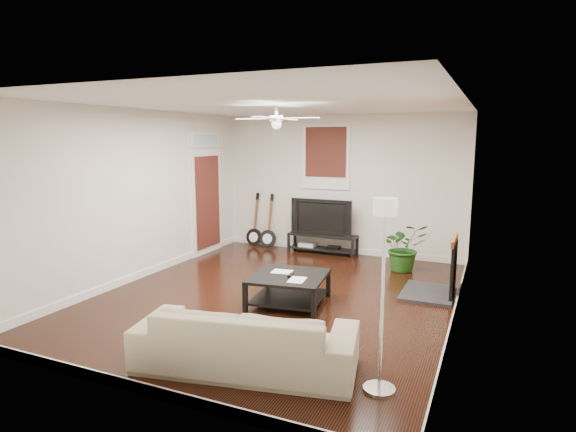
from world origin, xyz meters
name	(u,v)px	position (x,y,z in m)	size (l,w,h in m)	color
room	(277,203)	(0.00, 0.00, 1.40)	(5.01, 6.01, 2.81)	black
brick_accent	(464,204)	(2.49, 1.00, 1.40)	(0.02, 2.20, 2.80)	#B16339
fireplace	(440,266)	(2.20, 1.00, 0.46)	(0.80, 1.10, 0.92)	black
window_back	(326,157)	(-0.30, 2.97, 1.95)	(1.00, 0.06, 1.30)	#3A160F
door_left	(207,192)	(-2.46, 1.90, 1.25)	(0.08, 1.00, 2.50)	white
tv_stand	(322,244)	(-0.28, 2.78, 0.20)	(1.41, 0.38, 0.40)	black
tv	(323,216)	(-0.28, 2.80, 0.76)	(1.27, 0.17, 0.73)	black
coffee_table	(289,289)	(0.29, -0.24, 0.21)	(1.01, 1.01, 0.42)	black
sofa	(246,337)	(0.66, -2.15, 0.33)	(2.23, 0.87, 0.65)	#C7B595
floor_lamp	(382,297)	(2.01, -2.05, 0.91)	(0.30, 0.30, 1.82)	silver
potted_plant	(404,247)	(1.48, 2.14, 0.43)	(0.78, 0.68, 0.87)	#1F5317
guitar_left	(254,220)	(-1.84, 2.75, 0.59)	(0.36, 0.26, 1.18)	black
guitar_right	(268,221)	(-1.49, 2.72, 0.59)	(0.36, 0.26, 1.18)	black
ceiling_fan	(277,118)	(0.00, 0.00, 2.60)	(1.24, 1.24, 0.32)	white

